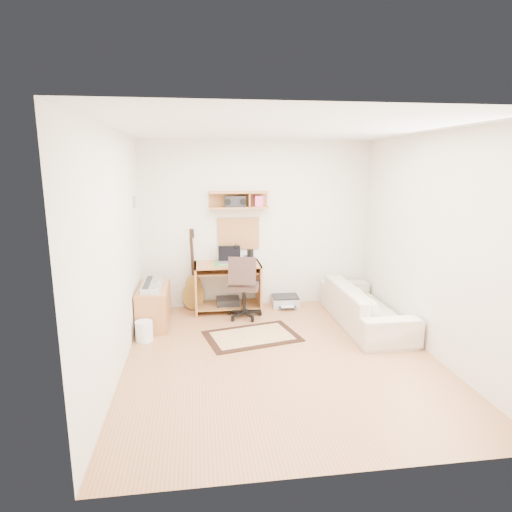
{
  "coord_description": "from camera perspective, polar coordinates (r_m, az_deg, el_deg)",
  "views": [
    {
      "loc": [
        -0.92,
        -4.64,
        2.23
      ],
      "look_at": [
        -0.15,
        1.05,
        1.0
      ],
      "focal_mm": 30.13,
      "sensor_mm": 36.0,
      "label": 1
    }
  ],
  "objects": [
    {
      "name": "task_chair",
      "position": [
        6.31,
        -1.61,
        -3.98
      ],
      "size": [
        0.59,
        0.59,
        0.96
      ],
      "primitive_type": null,
      "rotation": [
        0.0,
        0.0,
        -0.23
      ],
      "color": "#382721",
      "rests_on": "floor"
    },
    {
      "name": "wall_shelf",
      "position": [
        6.56,
        -2.28,
        7.45
      ],
      "size": [
        0.9,
        0.25,
        0.26
      ],
      "primitive_type": "cube",
      "color": "#BF7743",
      "rests_on": "back_wall"
    },
    {
      "name": "pencil_cup",
      "position": [
        6.66,
        -1.38,
        -0.32
      ],
      "size": [
        0.07,
        0.07,
        0.1
      ],
      "primitive_type": "cylinder",
      "color": "#324298",
      "rests_on": "desk"
    },
    {
      "name": "cabinet",
      "position": [
        6.26,
        -13.45,
        -6.44
      ],
      "size": [
        0.4,
        0.9,
        0.55
      ],
      "primitive_type": "cube",
      "color": "#BF7743",
      "rests_on": "floor"
    },
    {
      "name": "sofa",
      "position": [
        6.26,
        14.31,
        -5.53
      ],
      "size": [
        0.56,
        1.92,
        0.75
      ],
      "primitive_type": "imported",
      "rotation": [
        0.0,
        0.0,
        1.57
      ],
      "color": "beige",
      "rests_on": "floor"
    },
    {
      "name": "waste_basket",
      "position": [
        5.77,
        -14.64,
        -9.62
      ],
      "size": [
        0.28,
        0.28,
        0.26
      ],
      "primitive_type": "cylinder",
      "rotation": [
        0.0,
        0.0,
        -0.31
      ],
      "color": "white",
      "rests_on": "floor"
    },
    {
      "name": "ceiling",
      "position": [
        4.74,
        3.65,
        16.62
      ],
      "size": [
        3.6,
        4.0,
        0.01
      ],
      "primitive_type": "cube",
      "color": "white",
      "rests_on": "ground"
    },
    {
      "name": "rug",
      "position": [
        5.76,
        -0.53,
        -10.58
      ],
      "size": [
        1.33,
        1.04,
        0.02
      ],
      "primitive_type": "cube",
      "rotation": [
        0.0,
        0.0,
        0.23
      ],
      "color": "beige",
      "rests_on": "floor"
    },
    {
      "name": "back_wall",
      "position": [
        6.77,
        0.17,
        4.2
      ],
      "size": [
        3.6,
        0.01,
        2.6
      ],
      "primitive_type": "cube",
      "color": "silver",
      "rests_on": "ground"
    },
    {
      "name": "desk_lamp",
      "position": [
        6.67,
        -2.31,
        0.46
      ],
      "size": [
        0.09,
        0.09,
        0.27
      ],
      "primitive_type": null,
      "color": "black",
      "rests_on": "desk"
    },
    {
      "name": "printer",
      "position": [
        6.93,
        3.91,
        -5.96
      ],
      "size": [
        0.43,
        0.34,
        0.16
      ],
      "primitive_type": "cube",
      "rotation": [
        0.0,
        0.0,
        -0.03
      ],
      "color": "#A5A8AA",
      "rests_on": "floor"
    },
    {
      "name": "floor",
      "position": [
        5.23,
        3.26,
        -13.23
      ],
      "size": [
        3.6,
        4.0,
        0.01
      ],
      "primitive_type": "cube",
      "color": "#B4784B",
      "rests_on": "ground"
    },
    {
      "name": "music_keyboard",
      "position": [
        6.17,
        -13.59,
        -3.72
      ],
      "size": [
        0.24,
        0.78,
        0.07
      ],
      "primitive_type": "cube",
      "color": "#B2B5BA",
      "rests_on": "cabinet"
    },
    {
      "name": "speaker",
      "position": [
        6.5,
        -0.76,
        -0.06
      ],
      "size": [
        0.1,
        0.1,
        0.22
      ],
      "primitive_type": "cylinder",
      "color": "black",
      "rests_on": "desk"
    },
    {
      "name": "laptop",
      "position": [
        6.5,
        -3.55,
        0.08
      ],
      "size": [
        0.36,
        0.36,
        0.26
      ],
      "primitive_type": null,
      "rotation": [
        0.0,
        0.0,
        -0.06
      ],
      "color": "silver",
      "rests_on": "desk"
    },
    {
      "name": "wall_photo",
      "position": [
        6.22,
        -15.83,
        6.94
      ],
      "size": [
        0.02,
        0.2,
        0.15
      ],
      "primitive_type": "cube",
      "color": "#4C8CBF",
      "rests_on": "left_wall"
    },
    {
      "name": "cork_board",
      "position": [
        6.73,
        -2.33,
        3.02
      ],
      "size": [
        0.64,
        0.03,
        0.49
      ],
      "primitive_type": "cube",
      "color": "tan",
      "rests_on": "back_wall"
    },
    {
      "name": "boombox",
      "position": [
        6.55,
        -2.81,
        7.27
      ],
      "size": [
        0.31,
        0.14,
        0.16
      ],
      "primitive_type": "cube",
      "color": "black",
      "rests_on": "wall_shelf"
    },
    {
      "name": "left_wall",
      "position": [
        4.81,
        -18.16,
        0.35
      ],
      "size": [
        0.01,
        4.0,
        2.6
      ],
      "primitive_type": "cube",
      "color": "silver",
      "rests_on": "ground"
    },
    {
      "name": "right_wall",
      "position": [
        5.46,
        22.39,
        1.37
      ],
      "size": [
        0.01,
        4.0,
        2.6
      ],
      "primitive_type": "cube",
      "color": "silver",
      "rests_on": "ground"
    },
    {
      "name": "desk",
      "position": [
        6.64,
        -3.77,
        -4.16
      ],
      "size": [
        1.0,
        0.55,
        0.75
      ],
      "primitive_type": null,
      "color": "#BF7743",
      "rests_on": "floor"
    },
    {
      "name": "guitar",
      "position": [
        6.69,
        -8.38,
        -1.85
      ],
      "size": [
        0.37,
        0.27,
        1.26
      ],
      "primitive_type": null,
      "rotation": [
        0.0,
        0.0,
        -0.18
      ],
      "color": "olive",
      "rests_on": "floor"
    }
  ]
}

